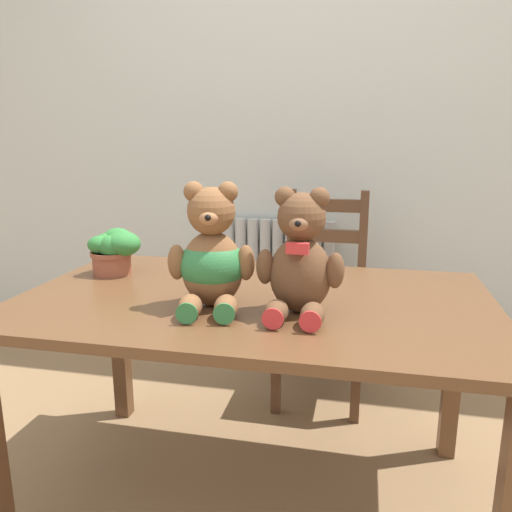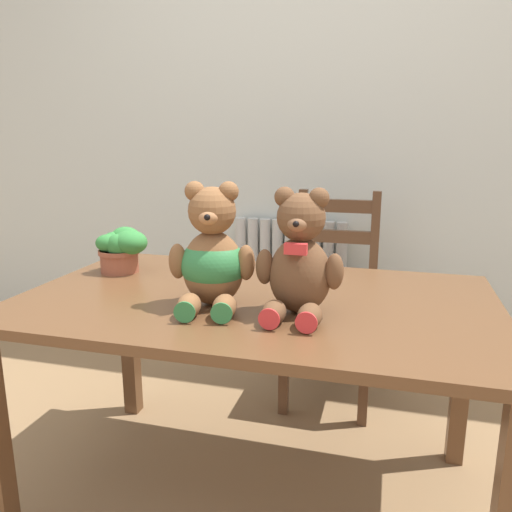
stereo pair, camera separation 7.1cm
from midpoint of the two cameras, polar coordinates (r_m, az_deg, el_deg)
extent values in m
cube|color=silver|center=(2.68, 7.96, 15.48)|extent=(8.00, 0.04, 2.60)
cylinder|color=beige|center=(2.81, -0.97, -3.39)|extent=(0.06, 0.06, 0.77)
cylinder|color=beige|center=(2.79, 0.39, -3.50)|extent=(0.06, 0.06, 0.77)
cylinder|color=beige|center=(2.78, 1.77, -3.60)|extent=(0.06, 0.06, 0.77)
cylinder|color=beige|center=(2.76, 3.16, -3.71)|extent=(0.06, 0.06, 0.77)
cylinder|color=beige|center=(2.75, 4.56, -3.81)|extent=(0.06, 0.06, 0.77)
cylinder|color=beige|center=(2.74, 5.98, -3.92)|extent=(0.06, 0.06, 0.77)
cylinder|color=beige|center=(2.73, 7.41, -4.02)|extent=(0.06, 0.06, 0.77)
cylinder|color=beige|center=(2.72, 8.85, -4.12)|extent=(0.06, 0.06, 0.77)
cylinder|color=beige|center=(2.72, 10.29, -4.22)|extent=(0.06, 0.06, 0.77)
cube|color=beige|center=(2.88, 4.43, -10.76)|extent=(0.62, 0.10, 0.04)
cube|color=brown|center=(1.55, 1.27, -5.19)|extent=(1.45, 0.88, 0.03)
cube|color=brown|center=(2.25, -13.35, -9.23)|extent=(0.06, 0.06, 0.69)
cube|color=brown|center=(2.03, 23.39, -12.62)|extent=(0.06, 0.06, 0.69)
cube|color=brown|center=(2.31, 9.43, -5.68)|extent=(0.38, 0.45, 0.03)
cube|color=brown|center=(2.20, 13.20, -13.38)|extent=(0.04, 0.04, 0.43)
cube|color=brown|center=(2.24, 4.13, -12.63)|extent=(0.04, 0.04, 0.43)
cube|color=brown|center=(2.49, 13.91, -3.81)|extent=(0.04, 0.04, 0.95)
cube|color=brown|center=(2.52, 6.04, -3.29)|extent=(0.04, 0.04, 0.95)
cube|color=brown|center=(2.41, 10.34, 5.66)|extent=(0.30, 0.03, 0.06)
cube|color=brown|center=(2.43, 10.19, 2.22)|extent=(0.30, 0.03, 0.06)
ellipsoid|color=brown|center=(1.45, -3.52, -1.41)|extent=(0.20, 0.18, 0.22)
sphere|color=brown|center=(1.42, -3.62, 5.17)|extent=(0.14, 0.14, 0.14)
sphere|color=brown|center=(1.40, -1.70, 7.38)|extent=(0.06, 0.06, 0.06)
sphere|color=brown|center=(1.42, -5.59, 7.38)|extent=(0.06, 0.06, 0.06)
ellipsoid|color=#B2794C|center=(1.37, -3.93, 4.44)|extent=(0.07, 0.06, 0.04)
sphere|color=black|center=(1.34, -4.10, 4.42)|extent=(0.02, 0.02, 0.02)
ellipsoid|color=brown|center=(1.41, 0.34, -0.77)|extent=(0.06, 0.06, 0.10)
ellipsoid|color=brown|center=(1.44, -7.55, -0.60)|extent=(0.06, 0.06, 0.10)
ellipsoid|color=brown|center=(1.36, -2.13, -5.83)|extent=(0.08, 0.12, 0.07)
cylinder|color=#337F42|center=(1.31, -2.41, -6.58)|extent=(0.06, 0.02, 0.06)
ellipsoid|color=brown|center=(1.37, -6.21, -5.68)|extent=(0.08, 0.12, 0.07)
cylinder|color=#337F42|center=(1.32, -6.65, -6.42)|extent=(0.06, 0.02, 0.06)
ellipsoid|color=#337F42|center=(1.45, -3.53, -0.99)|extent=(0.22, 0.20, 0.16)
ellipsoid|color=brown|center=(1.39, 6.51, -2.23)|extent=(0.17, 0.15, 0.21)
sphere|color=brown|center=(1.36, 6.69, 4.42)|extent=(0.13, 0.13, 0.13)
sphere|color=brown|center=(1.34, 8.73, 6.56)|extent=(0.06, 0.06, 0.06)
sphere|color=brown|center=(1.36, 4.80, 6.74)|extent=(0.06, 0.06, 0.06)
ellipsoid|color=#8C5F3F|center=(1.31, 6.34, 3.67)|extent=(0.06, 0.05, 0.04)
sphere|color=black|center=(1.29, 6.17, 3.64)|extent=(0.02, 0.02, 0.02)
ellipsoid|color=brown|center=(1.36, 10.44, -1.77)|extent=(0.05, 0.05, 0.10)
ellipsoid|color=brown|center=(1.39, 2.47, -1.24)|extent=(0.05, 0.05, 0.10)
ellipsoid|color=brown|center=(1.30, 7.72, -6.82)|extent=(0.06, 0.11, 0.06)
cylinder|color=red|center=(1.26, 7.39, -7.60)|extent=(0.06, 0.01, 0.06)
ellipsoid|color=brown|center=(1.32, 3.59, -6.48)|extent=(0.06, 0.11, 0.06)
cylinder|color=red|center=(1.27, 3.11, -7.24)|extent=(0.06, 0.01, 0.06)
cube|color=red|center=(1.30, 6.13, 0.81)|extent=(0.06, 0.02, 0.03)
cylinder|color=#9E5138|center=(1.88, -14.30, -0.52)|extent=(0.14, 0.14, 0.08)
cylinder|color=#9E5138|center=(1.87, -14.36, 0.48)|extent=(0.15, 0.15, 0.02)
ellipsoid|color=#337F38|center=(1.83, -13.11, 1.53)|extent=(0.12, 0.11, 0.09)
ellipsoid|color=#337F38|center=(1.89, -13.61, 1.75)|extent=(0.13, 0.10, 0.10)
ellipsoid|color=#337F38|center=(1.88, -14.94, 1.80)|extent=(0.08, 0.07, 0.06)
ellipsoid|color=#337F38|center=(1.85, -15.51, 1.41)|extent=(0.09, 0.07, 0.06)
ellipsoid|color=#337F38|center=(1.83, -14.45, 1.17)|extent=(0.09, 0.07, 0.08)
camera|label=1|loc=(0.04, -88.55, 0.34)|focal=35.00mm
camera|label=2|loc=(0.04, 91.45, -0.34)|focal=35.00mm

